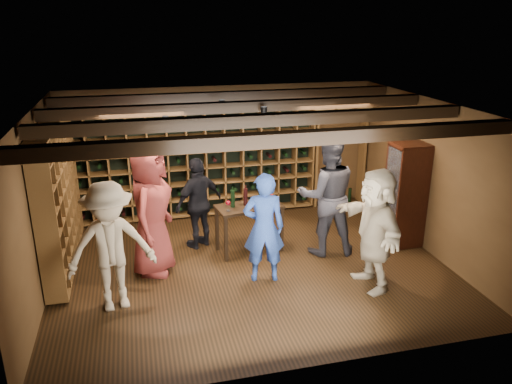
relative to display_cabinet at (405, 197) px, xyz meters
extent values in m
plane|color=black|center=(-2.71, -0.20, -0.86)|extent=(6.00, 6.00, 0.00)
plane|color=#4E351A|center=(-2.71, 2.30, 0.39)|extent=(6.00, 0.00, 6.00)
plane|color=#4E351A|center=(-2.71, -2.70, 0.39)|extent=(6.00, 0.00, 6.00)
plane|color=#4E351A|center=(-5.71, -0.20, 0.39)|extent=(0.00, 5.00, 5.00)
plane|color=#4E351A|center=(0.29, -0.20, 0.39)|extent=(0.00, 5.00, 5.00)
plane|color=black|center=(-2.71, -0.20, 1.64)|extent=(6.00, 6.00, 0.00)
cube|color=black|center=(-2.71, -1.80, 1.56)|extent=(5.90, 0.18, 0.16)
cube|color=black|center=(-2.71, -0.70, 1.56)|extent=(5.90, 0.18, 0.16)
cube|color=black|center=(-2.71, 0.40, 1.56)|extent=(5.90, 0.18, 0.16)
cube|color=black|center=(-2.71, 1.50, 1.56)|extent=(5.90, 0.18, 0.16)
cylinder|color=black|center=(-3.91, -0.20, 1.53)|extent=(0.10, 0.10, 0.10)
cylinder|color=black|center=(-2.41, 0.20, 1.53)|extent=(0.10, 0.10, 0.10)
cylinder|color=black|center=(-1.31, -0.50, 1.53)|extent=(0.10, 0.10, 0.10)
cylinder|color=black|center=(-2.91, 1.00, 1.53)|extent=(0.10, 0.10, 0.10)
cube|color=brown|center=(-3.24, 2.13, 0.29)|extent=(4.65, 0.30, 2.20)
cube|color=black|center=(-3.24, 2.13, 0.29)|extent=(4.56, 0.02, 2.16)
cube|color=brown|center=(-5.54, 0.62, 0.29)|extent=(0.30, 2.65, 2.20)
cube|color=black|center=(-5.54, 0.62, 0.29)|extent=(0.29, 0.02, 2.16)
cube|color=brown|center=(-0.31, 2.12, 0.99)|extent=(1.15, 0.32, 0.04)
cube|color=brown|center=(0.21, 2.12, 0.07)|extent=(0.05, 0.28, 1.85)
cube|color=brown|center=(-0.83, 2.12, 0.07)|extent=(0.05, 0.28, 1.85)
cube|color=#9D814E|center=(-0.71, 2.12, 1.11)|extent=(0.40, 0.30, 0.20)
cube|color=#9D814E|center=(-0.26, 2.12, 1.11)|extent=(0.40, 0.30, 0.20)
cube|color=#9D814E|center=(0.09, 2.12, 1.11)|extent=(0.40, 0.30, 0.20)
cube|color=black|center=(0.01, 0.00, -0.81)|extent=(0.55, 0.50, 0.10)
cube|color=black|center=(0.01, 0.00, 0.04)|extent=(0.55, 0.50, 1.70)
cube|color=white|center=(-0.25, 0.00, 0.04)|extent=(0.01, 0.46, 1.60)
cube|color=black|center=(0.01, 0.00, 0.04)|extent=(0.50, 0.44, 0.02)
sphere|color=#59260C|center=(-0.01, 0.00, 0.14)|extent=(0.18, 0.18, 0.18)
imported|color=navy|center=(-2.63, -0.64, -0.02)|extent=(0.66, 0.49, 1.66)
imported|color=black|center=(-1.41, 0.01, 0.14)|extent=(1.07, 0.89, 2.00)
imported|color=maroon|center=(-4.20, 0.02, 0.16)|extent=(0.96, 1.16, 2.03)
imported|color=black|center=(-3.39, 0.73, -0.07)|extent=(0.98, 0.79, 1.56)
imported|color=gray|center=(-4.76, -0.89, 0.03)|extent=(1.25, 0.85, 1.78)
imported|color=tan|center=(-1.16, -1.19, 0.03)|extent=(0.57, 1.66, 1.78)
cube|color=black|center=(-2.62, 0.36, -0.07)|extent=(1.14, 0.69, 0.04)
cube|color=black|center=(-3.06, 0.06, -0.47)|extent=(0.06, 0.06, 0.77)
cube|color=black|center=(-2.10, 0.21, -0.47)|extent=(0.06, 0.06, 0.77)
cube|color=black|center=(-3.13, 0.50, -0.47)|extent=(0.06, 0.06, 0.77)
cube|color=black|center=(-2.17, 0.65, -0.47)|extent=(0.06, 0.06, 0.77)
cylinder|color=black|center=(-2.89, 0.36, 0.09)|extent=(0.07, 0.07, 0.28)
cylinder|color=black|center=(-2.67, 0.40, 0.09)|extent=(0.07, 0.07, 0.28)
cylinder|color=black|center=(-2.40, 0.44, 0.09)|extent=(0.07, 0.07, 0.28)
camera|label=1|loc=(-4.33, -7.06, 2.87)|focal=35.00mm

